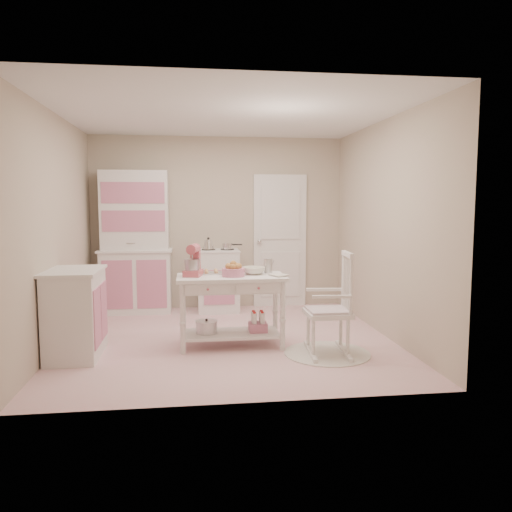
{
  "coord_description": "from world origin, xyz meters",
  "views": [
    {
      "loc": [
        -0.42,
        -5.75,
        1.61
      ],
      "look_at": [
        0.36,
        0.24,
        0.96
      ],
      "focal_mm": 35.0,
      "sensor_mm": 36.0,
      "label": 1
    }
  ],
  "objects_px": {
    "work_table": "(231,311)",
    "rocking_chair": "(328,303)",
    "hutch": "(135,242)",
    "stove": "(218,280)",
    "base_cabinet": "(75,313)",
    "stand_mixer": "(193,261)",
    "bread_basket": "(233,272)"
  },
  "relations": [
    {
      "from": "stand_mixer",
      "to": "bread_basket",
      "type": "relative_size",
      "value": 1.36
    },
    {
      "from": "bread_basket",
      "to": "hutch",
      "type": "bearing_deg",
      "value": 122.68
    },
    {
      "from": "hutch",
      "to": "stove",
      "type": "xyz_separation_m",
      "value": [
        1.2,
        -0.05,
        -0.58
      ]
    },
    {
      "from": "hutch",
      "to": "stand_mixer",
      "type": "distance_m",
      "value": 2.08
    },
    {
      "from": "bread_basket",
      "to": "base_cabinet",
      "type": "bearing_deg",
      "value": -175.73
    },
    {
      "from": "hutch",
      "to": "bread_basket",
      "type": "bearing_deg",
      "value": -57.32
    },
    {
      "from": "stove",
      "to": "base_cabinet",
      "type": "relative_size",
      "value": 1.0
    },
    {
      "from": "stove",
      "to": "rocking_chair",
      "type": "height_order",
      "value": "rocking_chair"
    },
    {
      "from": "base_cabinet",
      "to": "work_table",
      "type": "distance_m",
      "value": 1.66
    },
    {
      "from": "base_cabinet",
      "to": "work_table",
      "type": "relative_size",
      "value": 0.77
    },
    {
      "from": "stove",
      "to": "base_cabinet",
      "type": "bearing_deg",
      "value": -128.05
    },
    {
      "from": "rocking_chair",
      "to": "work_table",
      "type": "relative_size",
      "value": 0.92
    },
    {
      "from": "hutch",
      "to": "stand_mixer",
      "type": "relative_size",
      "value": 6.12
    },
    {
      "from": "base_cabinet",
      "to": "stand_mixer",
      "type": "distance_m",
      "value": 1.34
    },
    {
      "from": "hutch",
      "to": "stove",
      "type": "relative_size",
      "value": 2.26
    },
    {
      "from": "hutch",
      "to": "rocking_chair",
      "type": "distance_m",
      "value": 3.29
    },
    {
      "from": "work_table",
      "to": "stove",
      "type": "bearing_deg",
      "value": 91.4
    },
    {
      "from": "hutch",
      "to": "work_table",
      "type": "xyz_separation_m",
      "value": [
        1.25,
        -1.92,
        -0.64
      ]
    },
    {
      "from": "work_table",
      "to": "rocking_chair",
      "type": "bearing_deg",
      "value": -24.05
    },
    {
      "from": "work_table",
      "to": "hutch",
      "type": "bearing_deg",
      "value": 122.94
    },
    {
      "from": "hutch",
      "to": "work_table",
      "type": "bearing_deg",
      "value": -57.06
    },
    {
      "from": "hutch",
      "to": "stand_mixer",
      "type": "height_order",
      "value": "hutch"
    },
    {
      "from": "hutch",
      "to": "bread_basket",
      "type": "distance_m",
      "value": 2.35
    },
    {
      "from": "base_cabinet",
      "to": "rocking_chair",
      "type": "bearing_deg",
      "value": -5.77
    },
    {
      "from": "hutch",
      "to": "stove",
      "type": "height_order",
      "value": "hutch"
    },
    {
      "from": "hutch",
      "to": "base_cabinet",
      "type": "distance_m",
      "value": 2.21
    },
    {
      "from": "work_table",
      "to": "bread_basket",
      "type": "distance_m",
      "value": 0.45
    },
    {
      "from": "stove",
      "to": "rocking_chair",
      "type": "relative_size",
      "value": 0.84
    },
    {
      "from": "hutch",
      "to": "base_cabinet",
      "type": "relative_size",
      "value": 2.26
    },
    {
      "from": "rocking_chair",
      "to": "work_table",
      "type": "bearing_deg",
      "value": 160.68
    },
    {
      "from": "stand_mixer",
      "to": "rocking_chair",
      "type": "bearing_deg",
      "value": -3.21
    },
    {
      "from": "rocking_chair",
      "to": "hutch",
      "type": "bearing_deg",
      "value": 138.11
    }
  ]
}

